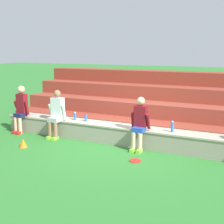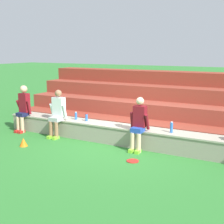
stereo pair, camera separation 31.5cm
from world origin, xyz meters
name	(u,v)px [view 2 (the right image)]	position (x,y,z in m)	size (l,w,h in m)	color
ground_plane	(117,146)	(0.00, 0.00, 0.00)	(80.00, 80.00, 0.00)	#2D752D
stone_seating_wall	(122,134)	(0.00, 0.28, 0.26)	(7.48, 0.59, 0.50)	gray
brick_bleachers	(155,105)	(0.00, 2.74, 0.66)	(8.63, 3.02, 1.76)	maroon
person_far_left	(23,107)	(-3.25, -0.02, 0.76)	(0.48, 0.49, 1.43)	#DBAD89
person_left_of_center	(57,112)	(-1.93, -0.02, 0.73)	(0.53, 0.52, 1.37)	#996B4C
person_center	(139,123)	(0.62, -0.04, 0.71)	(0.49, 0.49, 1.35)	beige
water_bottle_center_gap	(76,116)	(-1.51, 0.31, 0.60)	(0.07, 0.07, 0.23)	blue
water_bottle_near_left	(172,127)	(1.38, 0.23, 0.63)	(0.07, 0.07, 0.28)	blue
water_bottle_near_right	(86,117)	(-1.14, 0.29, 0.60)	(0.07, 0.07, 0.22)	blue
frisbee	(133,161)	(0.83, -0.83, 0.01)	(0.28, 0.28, 0.02)	red
sports_cone	(23,142)	(-2.17, -1.17, 0.11)	(0.21, 0.21, 0.22)	orange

